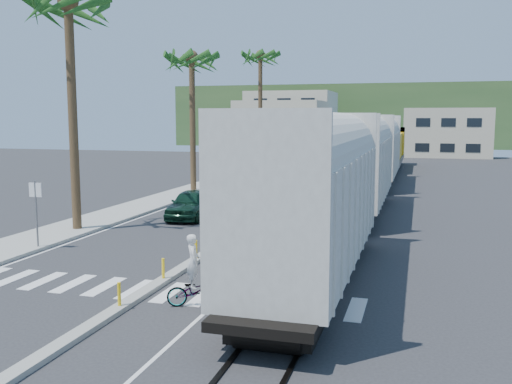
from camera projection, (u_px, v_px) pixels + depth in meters
ground at (175, 275)px, 20.60m from camera, size 140.00×140.00×0.00m
sidewalk at (205, 186)px, 46.75m from camera, size 3.00×90.00×0.15m
rails at (375, 188)px, 45.91m from camera, size 1.56×100.00×0.06m
median at (293, 198)px, 39.61m from camera, size 0.45×60.00×0.85m
crosswalk at (150, 291)px, 18.70m from camera, size 14.00×2.20×0.01m
lane_markings at (280, 190)px, 45.02m from camera, size 9.42×90.00×0.01m
freight_train at (368, 158)px, 38.78m from camera, size 3.00×60.94×5.85m
palm_trees at (198, 49)px, 43.06m from camera, size 3.50×37.20×13.75m
street_sign at (36, 204)px, 24.26m from camera, size 0.60×0.08×3.00m
buildings at (324, 126)px, 90.08m from camera, size 38.00×27.00×10.00m
hillside at (378, 116)px, 115.12m from camera, size 80.00×20.00×12.00m
car_lead at (191, 204)px, 32.10m from camera, size 2.75×5.10×1.62m
car_second at (219, 194)px, 36.98m from camera, size 2.11×4.59×1.45m
car_third at (252, 187)px, 41.42m from camera, size 2.27×4.62×1.28m
car_rear at (269, 177)px, 47.63m from camera, size 2.86×5.33×1.41m
cyclist at (196, 284)px, 17.15m from camera, size 1.99×2.27×2.19m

